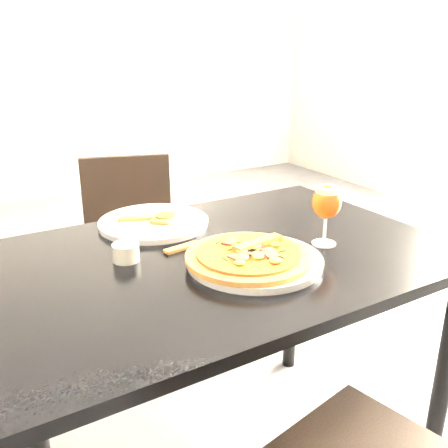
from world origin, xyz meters
TOP-DOWN VIEW (x-y plane):
  - ground at (0.00, 0.00)m, footprint 6.00×6.00m
  - dining_table at (-0.33, -0.32)m, footprint 1.21×0.81m
  - chair_far at (-0.28, 0.47)m, footprint 0.48×0.48m
  - plate_main at (-0.28, -0.43)m, footprint 0.40×0.40m
  - pizza at (-0.30, -0.43)m, footprint 0.31×0.31m
  - plate_second at (-0.39, -0.04)m, footprint 0.43×0.43m
  - crust_scraps at (-0.38, -0.04)m, footprint 0.19×0.13m
  - loose_crust at (-0.40, -0.25)m, footprint 0.11×0.04m
  - sauce_cup at (-0.55, -0.25)m, footprint 0.07×0.07m
  - beer_glass at (-0.05, -0.42)m, footprint 0.08×0.08m

SIDE VIEW (x-z plane):
  - ground at x=0.00m, z-range 0.00..0.00m
  - chair_far at x=-0.28m, z-range 0.04..0.87m
  - dining_table at x=-0.33m, z-range 0.28..1.03m
  - loose_crust at x=-0.40m, z-range 0.75..0.76m
  - plate_second at x=-0.39m, z-range 0.75..0.77m
  - plate_main at x=-0.28m, z-range 0.75..0.77m
  - crust_scraps at x=-0.38m, z-range 0.77..0.78m
  - sauce_cup at x=-0.55m, z-range 0.75..0.80m
  - pizza at x=-0.30m, z-range 0.76..0.79m
  - beer_glass at x=-0.05m, z-range 0.79..0.95m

